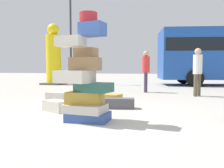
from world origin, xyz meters
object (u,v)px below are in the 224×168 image
at_px(suitcase_tower, 85,81).
at_px(yellow_dummy_statue, 54,58).
at_px(person_tourist_with_camera, 198,68).
at_px(lamp_post, 71,22).
at_px(suitcase_charcoal_upright_blue, 117,103).
at_px(person_bearded_onlooker, 146,68).
at_px(suitcase_cream_foreground_near, 56,106).
at_px(suitcase_tan_behind_tower, 107,99).
at_px(suitcase_cream_white_trunk, 60,98).

bearing_deg(suitcase_tower, yellow_dummy_statue, 125.53).
xyz_separation_m(person_tourist_with_camera, lamp_post, (-7.16, 4.34, 2.86)).
distance_m(suitcase_charcoal_upright_blue, person_bearded_onlooker, 4.02).
height_order(person_bearded_onlooker, yellow_dummy_statue, yellow_dummy_statue).
height_order(person_bearded_onlooker, lamp_post, lamp_post).
distance_m(person_bearded_onlooker, yellow_dummy_statue, 6.69).
relative_size(suitcase_charcoal_upright_blue, person_bearded_onlooker, 0.48).
relative_size(suitcase_cream_foreground_near, lamp_post, 0.10).
relative_size(suitcase_tan_behind_tower, person_tourist_with_camera, 0.46).
bearing_deg(person_bearded_onlooker, suitcase_tan_behind_tower, -12.79).
bearing_deg(suitcase_cream_foreground_near, yellow_dummy_statue, 144.06).
relative_size(suitcase_charcoal_upright_blue, suitcase_cream_foreground_near, 1.33).
bearing_deg(suitcase_cream_white_trunk, lamp_post, 118.96).
distance_m(yellow_dummy_statue, lamp_post, 2.46).
relative_size(suitcase_cream_white_trunk, suitcase_cream_foreground_near, 1.30).
xyz_separation_m(suitcase_cream_white_trunk, person_tourist_with_camera, (3.56, 2.93, 0.82)).
xyz_separation_m(suitcase_tower, suitcase_charcoal_upright_blue, (0.17, 1.44, -0.60)).
height_order(suitcase_cream_white_trunk, suitcase_cream_foreground_near, suitcase_cream_white_trunk).
distance_m(suitcase_tan_behind_tower, suitcase_cream_foreground_near, 1.54).
xyz_separation_m(suitcase_cream_foreground_near, person_bearded_onlooker, (1.16, 4.71, 0.86)).
xyz_separation_m(suitcase_cream_foreground_near, yellow_dummy_statue, (-4.86, 7.55, 1.48)).
bearing_deg(lamp_post, yellow_dummy_statue, -136.52).
xyz_separation_m(suitcase_charcoal_upright_blue, person_bearded_onlooker, (-0.00, 3.93, 0.86)).
xyz_separation_m(suitcase_cream_foreground_near, person_tourist_with_camera, (3.06, 3.94, 0.85)).
bearing_deg(suitcase_charcoal_upright_blue, lamp_post, 111.23).
xyz_separation_m(suitcase_charcoal_upright_blue, suitcase_cream_white_trunk, (-1.67, 0.22, 0.03)).
relative_size(person_tourist_with_camera, yellow_dummy_statue, 0.45).
distance_m(person_tourist_with_camera, lamp_post, 8.85).
height_order(suitcase_tower, person_tourist_with_camera, suitcase_tower).
bearing_deg(person_bearded_onlooker, suitcase_tower, -6.51).
bearing_deg(person_tourist_with_camera, person_bearded_onlooker, -78.60).
height_order(suitcase_tower, yellow_dummy_statue, yellow_dummy_statue).
bearing_deg(yellow_dummy_statue, lamp_post, 43.48).
xyz_separation_m(suitcase_tower, suitcase_cream_white_trunk, (-1.50, 1.66, -0.57)).
bearing_deg(yellow_dummy_statue, suitcase_cream_white_trunk, -56.33).
bearing_deg(person_bearded_onlooker, lamp_post, -128.86).
relative_size(suitcase_cream_white_trunk, person_tourist_with_camera, 0.48).
bearing_deg(suitcase_cream_foreground_near, person_tourist_with_camera, 73.44).
bearing_deg(suitcase_tan_behind_tower, suitcase_cream_white_trunk, -152.03).
bearing_deg(suitcase_charcoal_upright_blue, suitcase_cream_foreground_near, -159.91).
height_order(suitcase_tan_behind_tower, person_tourist_with_camera, person_tourist_with_camera).
distance_m(suitcase_tower, suitcase_cream_foreground_near, 1.33).
distance_m(suitcase_charcoal_upright_blue, yellow_dummy_statue, 9.19).
xyz_separation_m(suitcase_tower, suitcase_cream_foreground_near, (-1.00, 0.65, -0.60)).
relative_size(suitcase_tower, lamp_post, 0.33).
height_order(person_bearded_onlooker, person_tourist_with_camera, person_bearded_onlooker).
bearing_deg(lamp_post, suitcase_cream_white_trunk, -63.69).
bearing_deg(suitcase_cream_foreground_near, lamp_post, 137.63).
xyz_separation_m(suitcase_charcoal_upright_blue, suitcase_cream_foreground_near, (-1.17, -0.78, -0.00)).
height_order(suitcase_tower, suitcase_cream_white_trunk, suitcase_tower).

